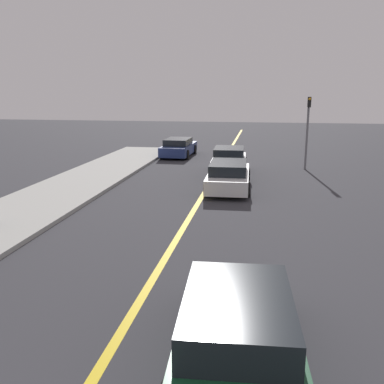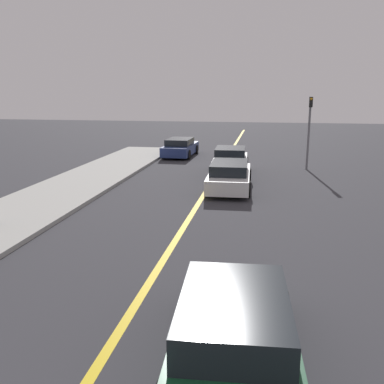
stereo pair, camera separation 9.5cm
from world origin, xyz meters
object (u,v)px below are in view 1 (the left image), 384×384
Objects in this scene: car_near_right_lane at (238,332)px; traffic_light at (308,125)px; car_far_distant at (229,161)px; car_parked_left_lot at (179,147)px; car_ahead_center at (229,176)px.

car_near_right_lane is 18.49m from traffic_light.
car_near_right_lane is 16.29m from car_far_distant.
car_parked_left_lot is at bearing 100.16° from car_near_right_lane.
car_far_distant is at bearing 92.48° from car_ahead_center.
traffic_light reaches higher than car_ahead_center.
car_parked_left_lot is at bearing 112.03° from car_ahead_center.
car_ahead_center is 6.99m from traffic_light.
car_ahead_center is 1.21× the size of car_far_distant.
car_far_distant reaches higher than car_near_right_lane.
car_near_right_lane is at bearing -86.47° from car_ahead_center.
car_far_distant reaches higher than car_ahead_center.
car_ahead_center is at bearing -87.89° from car_far_distant.
car_ahead_center is 10.14m from car_parked_left_lot.
car_far_distant is 6.86m from car_parked_left_lot.
car_ahead_center is 1.10× the size of car_parked_left_lot.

